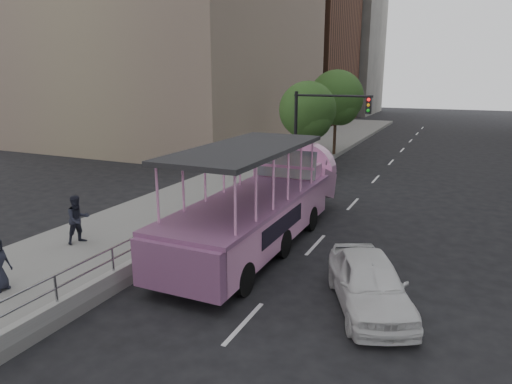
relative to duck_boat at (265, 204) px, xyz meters
The scene contains 13 objects.
ground 4.09m from the duck_boat, 75.95° to the right, with size 160.00×160.00×0.00m, color black.
sidewalk 8.01m from the duck_boat, 127.52° to the left, with size 5.50×80.00×0.30m, color gray.
kerb_wall 2.93m from the duck_boat, 141.73° to the right, with size 0.24×30.00×0.36m, color #B0B0AB.
guardrail 2.80m from the duck_boat, 141.73° to the right, with size 0.07×22.00×0.71m.
duck_boat is the anchor object (origin of this frame).
car 5.89m from the duck_boat, 38.19° to the right, with size 1.73×4.28×1.46m, color white.
pedestrian_mid 6.64m from the duck_boat, 145.90° to the right, with size 0.84×0.65×1.72m, color #222432.
parking_sign 6.52m from the duck_boat, 105.47° to the left, with size 0.14×0.60×2.69m.
traffic_signal 9.05m from the duck_boat, 95.03° to the left, with size 4.20×0.32×5.20m.
street_tree_near 12.66m from the duck_boat, 100.99° to the left, with size 3.52×3.52×5.72m.
street_tree_far 18.56m from the duck_boat, 96.80° to the left, with size 3.97×3.97×6.45m.
midrise_brick 48.85m from the duck_boat, 111.08° to the left, with size 18.00×16.00×26.00m, color brown.
midrise_stone_b 62.72m from the duck_boat, 104.04° to the left, with size 16.00×14.00×20.00m, color gray.
Camera 1 is at (5.54, -11.21, 6.05)m, focal length 32.00 mm.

